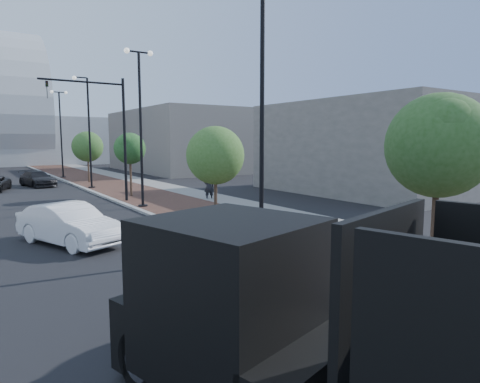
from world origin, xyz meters
TOP-DOWN VIEW (x-y plane):
  - sidewalk at (3.50, 40.00)m, footprint 7.00×140.00m
  - concrete_strip at (6.20, 40.00)m, footprint 2.40×140.00m
  - curb at (0.00, 40.00)m, footprint 0.30×140.00m
  - white_sedan at (-4.97, 15.08)m, footprint 3.38×5.15m
  - dark_car_far at (-2.87, 38.79)m, footprint 2.97×5.00m
  - pedestrian at (5.56, 22.72)m, footprint 0.77×0.59m
  - streetlight_1 at (0.49, 10.00)m, footprint 1.44×0.56m
  - streetlight_2 at (0.60, 22.00)m, footprint 1.72×0.56m
  - streetlight_3 at (0.49, 34.00)m, footprint 1.44×0.56m
  - streetlight_4 at (0.60, 46.00)m, footprint 1.72×0.56m
  - traffic_mast at (-0.30, 25.00)m, footprint 5.09×0.20m
  - tree_0 at (1.65, 4.02)m, footprint 2.60×2.59m
  - tree_1 at (1.65, 15.02)m, footprint 2.73×2.73m
  - tree_2 at (1.65, 27.02)m, footprint 2.28×2.22m
  - tree_3 at (1.65, 39.02)m, footprint 2.87×2.87m
  - convention_center at (-2.00, 85.00)m, footprint 50.00×30.00m
  - commercial_block_ne at (16.00, 50.00)m, footprint 12.00×22.00m
  - commercial_block_e at (18.00, 20.00)m, footprint 10.00×16.00m
  - utility_cover_1 at (2.40, 8.00)m, footprint 0.50×0.50m
  - utility_cover_2 at (2.40, 19.00)m, footprint 0.50×0.50m

SIDE VIEW (x-z plane):
  - sidewalk at x=3.50m, z-range 0.00..0.12m
  - concrete_strip at x=6.20m, z-range 0.00..0.13m
  - curb at x=0.00m, z-range 0.00..0.14m
  - utility_cover_1 at x=2.40m, z-range 0.12..0.14m
  - utility_cover_2 at x=2.40m, z-range 0.12..0.14m
  - dark_car_far at x=-2.87m, z-range 0.00..1.36m
  - white_sedan at x=-4.97m, z-range 0.00..1.60m
  - pedestrian at x=5.56m, z-range 0.00..1.90m
  - tree_1 at x=1.65m, z-range 0.99..5.71m
  - tree_3 at x=1.65m, z-range 1.02..5.94m
  - tree_2 at x=1.65m, z-range 1.18..5.78m
  - commercial_block_e at x=18.00m, z-range 0.00..7.00m
  - tree_0 at x=1.65m, z-range 1.30..6.51m
  - commercial_block_ne at x=16.00m, z-range 0.00..8.00m
  - streetlight_1 at x=0.49m, z-range -0.26..8.95m
  - streetlight_3 at x=0.49m, z-range -0.26..8.95m
  - streetlight_2 at x=0.60m, z-range 0.18..9.46m
  - streetlight_4 at x=0.60m, z-range 0.18..9.46m
  - traffic_mast at x=-0.30m, z-range 0.98..8.98m
  - convention_center at x=-2.00m, z-range -19.00..31.00m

